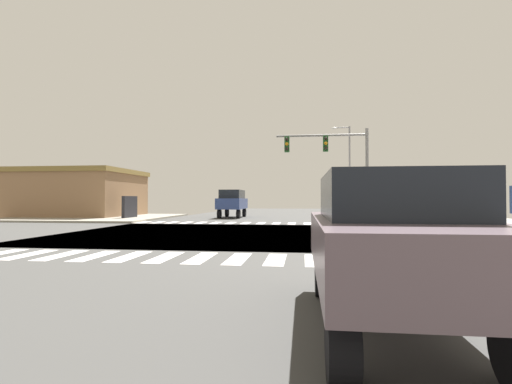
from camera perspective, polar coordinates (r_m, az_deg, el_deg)
The scene contains 11 objects.
ground at distance 17.64m, azimuth -5.94°, elevation -6.26°, with size 90.00×90.00×0.05m.
sidewalk_corner_ne at distance 30.53m, azimuth 24.36°, elevation -3.79°, with size 12.00×12.00×0.14m.
sidewalk_corner_nw at distance 33.73m, azimuth -23.16°, elevation -3.53°, with size 12.00×12.00×0.14m.
crosswalk_near at distance 10.79m, azimuth -16.15°, elevation -9.38°, with size 13.50×2.00×0.01m.
crosswalk_far at distance 24.82m, azimuth -2.70°, elevation -4.69°, with size 13.50×2.00×0.01m.
traffic_signal_mast at distance 25.02m, azimuth 11.16°, elevation 5.66°, with size 5.91×0.55×6.11m.
street_lamp at distance 35.89m, azimuth 13.56°, elevation 4.34°, with size 1.78×0.32×8.29m.
bank_building at distance 37.78m, azimuth -28.22°, elevation -0.19°, with size 15.80×8.26×4.11m.
sedan_farside_2 at distance 4.91m, azimuth 19.49°, elevation -6.33°, with size 1.80×4.30×1.88m.
suv_crossing_1 at distance 21.29m, azimuth 21.56°, elevation -1.47°, with size 4.60×1.96×2.34m.
suv_inner_2 at distance 32.19m, azimuth -3.58°, elevation -1.38°, with size 1.96×4.60×2.34m.
Camera 1 is at (3.95, -17.12, 1.57)m, focal length 26.52 mm.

